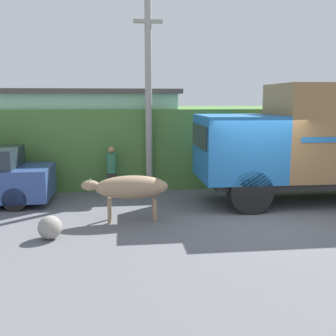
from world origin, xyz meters
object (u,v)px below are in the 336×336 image
(utility_pole, at_px, (149,94))
(roadside_rock, at_px, (50,227))
(brown_cow, at_px, (130,188))
(cargo_truck, at_px, (331,138))
(pedestrian_on_hill, at_px, (112,169))

(utility_pole, distance_m, roadside_rock, 5.65)
(brown_cow, height_order, roadside_rock, brown_cow)
(utility_pole, relative_size, roadside_rock, 11.71)
(cargo_truck, bearing_deg, roadside_rock, -164.09)
(brown_cow, xyz_separation_m, utility_pole, (0.69, 3.05, 2.33))
(brown_cow, relative_size, utility_pole, 0.35)
(cargo_truck, distance_m, pedestrian_on_hill, 6.70)
(pedestrian_on_hill, bearing_deg, cargo_truck, -177.72)
(cargo_truck, distance_m, brown_cow, 6.13)
(brown_cow, bearing_deg, pedestrian_on_hill, 92.54)
(brown_cow, bearing_deg, cargo_truck, 3.68)
(cargo_truck, relative_size, utility_pole, 1.20)
(cargo_truck, xyz_separation_m, utility_pole, (-5.22, 1.83, 1.27))
(brown_cow, xyz_separation_m, pedestrian_on_hill, (-0.52, 2.78, 0.00))
(cargo_truck, xyz_separation_m, brown_cow, (-5.91, -1.22, -1.05))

